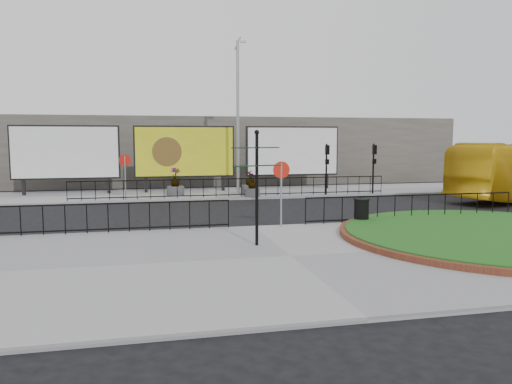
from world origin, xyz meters
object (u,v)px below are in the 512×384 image
object	(u,v)px
lamp_post	(238,115)
litter_bin	(361,211)
fingerpost_sign	(257,176)
planter_b	(252,188)
planter_c	(249,186)
planter_a	(175,185)
billboard_mid	(185,152)

from	to	relation	value
lamp_post	litter_bin	bearing A→B (deg)	-77.06
fingerpost_sign	litter_bin	distance (m)	5.79
planter_b	planter_c	world-z (taller)	planter_c
planter_a	billboard_mid	bearing A→B (deg)	69.73
billboard_mid	planter_a	xyz separation A→B (m)	(-0.73, -1.97, -1.87)
lamp_post	planter_b	xyz separation A→B (m)	(0.49, -1.60, -4.21)
lamp_post	planter_c	bearing A→B (deg)	-0.00
fingerpost_sign	planter_c	size ratio (longest dim) A/B	2.53
lamp_post	fingerpost_sign	distance (m)	14.76
fingerpost_sign	planter_b	xyz separation A→B (m)	(2.62, 12.78, -1.67)
billboard_mid	planter_b	bearing A→B (deg)	-45.58
litter_bin	planter_b	bearing A→B (deg)	102.26
litter_bin	planter_c	size ratio (longest dim) A/B	0.71
litter_bin	planter_c	bearing A→B (deg)	99.65
planter_a	planter_b	distance (m)	4.52
fingerpost_sign	planter_c	xyz separation A→B (m)	(2.82, 14.38, -1.68)
fingerpost_sign	planter_a	world-z (taller)	fingerpost_sign
litter_bin	lamp_post	bearing A→B (deg)	102.94
fingerpost_sign	litter_bin	bearing A→B (deg)	14.66
fingerpost_sign	planter_a	distance (m)	14.55
fingerpost_sign	planter_a	size ratio (longest dim) A/B	2.21
litter_bin	planter_b	xyz separation A→B (m)	(-2.17, 10.00, -0.01)
litter_bin	fingerpost_sign	bearing A→B (deg)	-149.90
billboard_mid	planter_b	xyz separation A→B (m)	(3.50, -3.57, -1.98)
planter_a	lamp_post	bearing A→B (deg)	0.00
fingerpost_sign	litter_bin	size ratio (longest dim) A/B	3.56
planter_b	planter_a	bearing A→B (deg)	159.27
fingerpost_sign	planter_c	distance (m)	14.75
billboard_mid	litter_bin	xyz separation A→B (m)	(5.67, -13.57, -1.97)
litter_bin	planter_a	bearing A→B (deg)	118.89
planter_c	planter_a	bearing A→B (deg)	180.00
litter_bin	billboard_mid	bearing A→B (deg)	112.68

